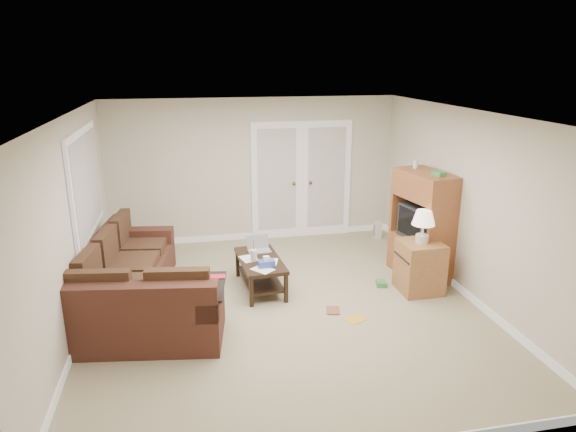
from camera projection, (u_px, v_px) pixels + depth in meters
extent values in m
plane|color=tan|center=(284.00, 307.00, 6.73)|extent=(5.50, 5.50, 0.00)
cube|color=white|center=(284.00, 114.00, 6.00)|extent=(5.00, 5.50, 0.02)
cube|color=beige|center=(71.00, 228.00, 5.89)|extent=(0.02, 5.50, 2.50)
cube|color=beige|center=(468.00, 205.00, 6.84)|extent=(0.02, 5.50, 2.50)
cube|color=beige|center=(254.00, 170.00, 8.94)|extent=(5.00, 0.02, 2.50)
cube|color=beige|center=(355.00, 323.00, 3.79)|extent=(5.00, 0.02, 2.50)
cube|color=silver|center=(277.00, 182.00, 9.06)|extent=(0.90, 0.04, 2.13)
cube|color=silver|center=(326.00, 180.00, 9.23)|extent=(0.90, 0.04, 2.13)
cube|color=silver|center=(277.00, 180.00, 9.02)|extent=(0.68, 0.02, 1.80)
cube|color=silver|center=(326.00, 178.00, 9.19)|extent=(0.68, 0.02, 1.80)
cube|color=silver|center=(85.00, 183.00, 6.75)|extent=(0.04, 1.92, 1.42)
cube|color=silver|center=(87.00, 183.00, 6.75)|extent=(0.02, 1.74, 1.24)
cube|color=#48261B|center=(129.00, 283.00, 6.96)|extent=(1.22, 2.40, 0.42)
cube|color=#48261B|center=(101.00, 254.00, 6.82)|extent=(0.57, 2.30, 0.43)
cube|color=#48261B|center=(143.00, 235.00, 7.84)|extent=(0.92, 0.37, 0.22)
cube|color=#442B1B|center=(133.00, 264.00, 6.88)|extent=(0.91, 2.26, 0.12)
cube|color=#48261B|center=(144.00, 323.00, 5.89)|extent=(1.91, 1.15, 0.42)
cube|color=#48261B|center=(134.00, 303.00, 5.45)|extent=(1.81, 0.50, 0.43)
cube|color=#48261B|center=(211.00, 296.00, 5.83)|extent=(0.37, 0.92, 0.22)
cube|color=#442B1B|center=(143.00, 299.00, 5.88)|extent=(1.76, 0.84, 0.12)
cube|color=black|center=(210.00, 286.00, 5.80)|extent=(0.43, 0.84, 0.03)
cube|color=red|center=(212.00, 277.00, 6.00)|extent=(0.33, 0.16, 0.02)
cube|color=black|center=(260.00, 261.00, 7.14)|extent=(0.62, 1.14, 0.05)
cube|color=black|center=(260.00, 279.00, 7.23)|extent=(0.54, 1.05, 0.03)
cylinder|color=silver|center=(254.00, 255.00, 7.04)|extent=(0.09, 0.09, 0.16)
cylinder|color=red|center=(254.00, 245.00, 7.00)|extent=(0.01, 0.01, 0.14)
cube|color=#3149A1|center=(266.00, 264.00, 6.85)|extent=(0.23, 0.13, 0.09)
cube|color=white|center=(262.00, 261.00, 7.04)|extent=(0.40, 0.62, 0.00)
cube|color=brown|center=(421.00, 256.00, 7.64)|extent=(0.71, 1.07, 0.59)
cube|color=brown|center=(427.00, 186.00, 7.32)|extent=(0.71, 1.07, 0.39)
cube|color=black|center=(423.00, 222.00, 7.48)|extent=(0.57, 0.67, 0.49)
cube|color=black|center=(409.00, 223.00, 7.38)|extent=(0.10, 0.51, 0.39)
cube|color=#3A803E|center=(439.00, 174.00, 7.04)|extent=(0.15, 0.20, 0.06)
cylinder|color=silver|center=(416.00, 164.00, 7.51)|extent=(0.07, 0.07, 0.12)
cube|color=#9A6638|center=(420.00, 267.00, 7.10)|extent=(0.56, 0.56, 0.72)
cylinder|color=beige|center=(422.00, 238.00, 6.98)|extent=(0.18, 0.18, 0.11)
cylinder|color=beige|center=(423.00, 229.00, 6.94)|extent=(0.03, 0.03, 0.15)
cone|color=white|center=(424.00, 218.00, 6.89)|extent=(0.31, 0.31, 0.20)
cube|color=silver|center=(378.00, 230.00, 9.26)|extent=(0.12, 0.10, 0.30)
cube|color=gold|center=(355.00, 319.00, 6.41)|extent=(0.31, 0.28, 0.01)
cube|color=#3A803E|center=(381.00, 283.00, 7.35)|extent=(0.17, 0.20, 0.07)
imported|color=brown|center=(327.00, 310.00, 6.62)|extent=(0.22, 0.26, 0.02)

